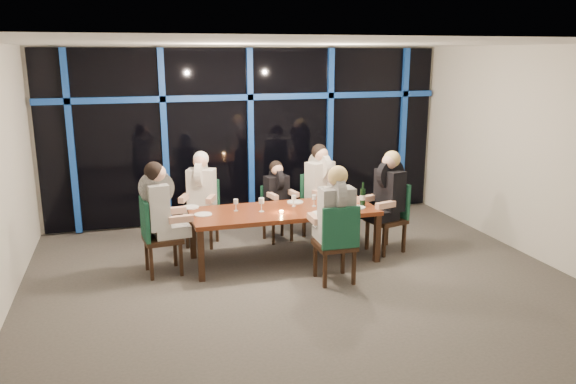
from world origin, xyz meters
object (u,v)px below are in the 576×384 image
object	(u,v)px
dining_table	(284,214)
diner_far_left	(201,185)
chair_far_left	(203,209)
chair_far_mid	(275,210)
chair_far_right	(317,202)
chair_end_right	(391,213)
diner_near_mid	(336,207)
diner_far_mid	(277,189)
diner_end_left	(160,202)
diner_end_right	(388,187)
chair_near_mid	(337,240)
diner_far_right	(321,178)
water_pitcher	(345,203)
wine_bottle	(363,197)
chair_end_left	(155,232)

from	to	relation	value
dining_table	diner_far_left	size ratio (longest dim) A/B	2.69
chair_far_left	chair_far_mid	xyz separation A→B (m)	(1.12, -0.12, -0.07)
chair_far_right	chair_far_mid	bearing A→B (deg)	152.01
chair_end_right	diner_near_mid	size ratio (longest dim) A/B	1.01
diner_far_left	diner_far_mid	world-z (taller)	diner_far_left
diner_near_mid	diner_far_left	bearing A→B (deg)	-51.69
dining_table	diner_end_left	xyz separation A→B (m)	(-1.69, -0.02, 0.31)
chair_end_right	diner_end_right	bearing A→B (deg)	-90.00
chair_far_right	diner_near_mid	bearing A→B (deg)	-125.21
chair_near_mid	diner_near_mid	bearing A→B (deg)	-90.00
chair_far_left	diner_near_mid	xyz separation A→B (m)	(1.41, -1.97, 0.44)
chair_end_right	diner_far_mid	xyz separation A→B (m)	(-1.50, 0.91, 0.25)
dining_table	chair_far_left	world-z (taller)	chair_far_left
diner_far_right	diner_near_mid	bearing A→B (deg)	-126.85
diner_far_mid	water_pitcher	xyz separation A→B (m)	(0.68, -1.12, 0.02)
chair_end_right	diner_end_left	size ratio (longest dim) A/B	1.01
dining_table	wine_bottle	distance (m)	1.16
diner_far_left	diner_far_right	size ratio (longest dim) A/B	0.96
chair_end_left	water_pitcher	distance (m)	2.63
wine_bottle	water_pitcher	distance (m)	0.33
diner_near_mid	diner_far_right	bearing A→B (deg)	-102.99
wine_bottle	diner_near_mid	bearing A→B (deg)	-132.87
chair_end_right	diner_far_mid	bearing A→B (deg)	-136.43
chair_far_mid	chair_near_mid	world-z (taller)	chair_near_mid
chair_far_right	chair_end_left	xyz separation A→B (m)	(-2.59, -0.91, 0.01)
diner_far_right	wine_bottle	distance (m)	0.99
dining_table	chair_end_left	bearing A→B (deg)	-179.01
chair_far_left	diner_far_left	world-z (taller)	diner_far_left
diner_far_mid	diner_far_right	xyz separation A→B (m)	(0.70, -0.07, 0.15)
diner_near_mid	water_pitcher	bearing A→B (deg)	-120.86
diner_far_mid	chair_far_mid	bearing A→B (deg)	90.00
chair_far_mid	chair_end_right	world-z (taller)	chair_end_right
wine_bottle	chair_far_right	bearing A→B (deg)	107.75
chair_end_right	wine_bottle	bearing A→B (deg)	-94.36
chair_near_mid	diner_far_mid	distance (m)	1.90
chair_end_right	diner_end_left	xyz separation A→B (m)	(-3.34, 0.02, 0.42)
diner_far_mid	water_pitcher	bearing A→B (deg)	-70.92
chair_end_right	diner_near_mid	xyz separation A→B (m)	(-1.23, -0.87, 0.42)
chair_far_right	diner_far_right	distance (m)	0.42
chair_far_left	chair_far_right	world-z (taller)	chair_far_right
chair_end_right	diner_near_mid	bearing A→B (deg)	-69.92
diner_near_mid	chair_end_right	bearing A→B (deg)	-143.83
diner_far_left	chair_end_left	bearing A→B (deg)	-103.13
chair_far_left	chair_near_mid	distance (m)	2.49
diner_near_mid	wine_bottle	bearing A→B (deg)	-131.99
chair_near_mid	diner_far_right	bearing A→B (deg)	-102.37
diner_far_right	diner_far_mid	bearing A→B (deg)	151.45
diner_end_right	diner_end_left	bearing A→B (deg)	-106.00
chair_end_left	diner_end_left	size ratio (longest dim) A/B	1.03
chair_far_mid	wine_bottle	size ratio (longest dim) A/B	2.47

